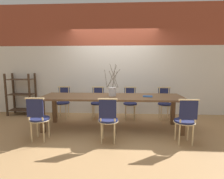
# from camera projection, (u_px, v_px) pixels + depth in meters

# --- Properties ---
(ground_plane) EXTENTS (16.00, 16.00, 0.00)m
(ground_plane) POSITION_uv_depth(u_px,v_px,m) (112.00, 128.00, 4.09)
(ground_plane) COLOR #A87F51
(wall_rear) EXTENTS (12.00, 0.06, 3.20)m
(wall_rear) POSITION_uv_depth(u_px,v_px,m) (114.00, 60.00, 5.14)
(wall_rear) COLOR silver
(wall_rear) RESTS_ON ground_plane
(dining_table) EXTENTS (3.19, 0.90, 0.76)m
(dining_table) POSITION_uv_depth(u_px,v_px,m) (112.00, 100.00, 3.99)
(dining_table) COLOR brown
(dining_table) RESTS_ON ground_plane
(chair_near_leftend) EXTENTS (0.39, 0.39, 0.87)m
(chair_near_leftend) POSITION_uv_depth(u_px,v_px,m) (39.00, 117.00, 3.33)
(chair_near_leftend) COLOR #1E234C
(chair_near_leftend) RESTS_ON ground_plane
(chair_near_left) EXTENTS (0.39, 0.39, 0.87)m
(chair_near_left) POSITION_uv_depth(u_px,v_px,m) (108.00, 118.00, 3.26)
(chair_near_left) COLOR #1E234C
(chair_near_left) RESTS_ON ground_plane
(chair_near_center) EXTENTS (0.39, 0.39, 0.87)m
(chair_near_center) POSITION_uv_depth(u_px,v_px,m) (185.00, 119.00, 3.19)
(chair_near_center) COLOR #1E234C
(chair_near_center) RESTS_ON ground_plane
(chair_far_leftend) EXTENTS (0.39, 0.39, 0.87)m
(chair_far_leftend) POSITION_uv_depth(u_px,v_px,m) (63.00, 101.00, 4.85)
(chair_far_leftend) COLOR #1E234C
(chair_far_leftend) RESTS_ON ground_plane
(chair_far_left) EXTENTS (0.39, 0.39, 0.87)m
(chair_far_left) POSITION_uv_depth(u_px,v_px,m) (98.00, 101.00, 4.80)
(chair_far_left) COLOR #1E234C
(chair_far_left) RESTS_ON ground_plane
(chair_far_center) EXTENTS (0.39, 0.39, 0.87)m
(chair_far_center) POSITION_uv_depth(u_px,v_px,m) (130.00, 102.00, 4.76)
(chair_far_center) COLOR #1E234C
(chair_far_center) RESTS_ON ground_plane
(chair_far_right) EXTENTS (0.39, 0.39, 0.87)m
(chair_far_right) POSITION_uv_depth(u_px,v_px,m) (165.00, 102.00, 4.71)
(chair_far_right) COLOR #1E234C
(chair_far_right) RESTS_ON ground_plane
(vase_centerpiece) EXTENTS (0.36, 0.36, 0.73)m
(vase_centerpiece) POSITION_uv_depth(u_px,v_px,m) (112.00, 91.00, 3.97)
(vase_centerpiece) COLOR silver
(vase_centerpiece) RESTS_ON dining_table
(book_stack) EXTENTS (0.23, 0.18, 0.02)m
(book_stack) POSITION_uv_depth(u_px,v_px,m) (148.00, 96.00, 3.90)
(book_stack) COLOR #234C8C
(book_stack) RESTS_ON dining_table
(shelving_rack) EXTENTS (0.74, 0.40, 1.22)m
(shelving_rack) POSITION_uv_depth(u_px,v_px,m) (21.00, 94.00, 5.15)
(shelving_rack) COLOR #422D1E
(shelving_rack) RESTS_ON ground_plane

